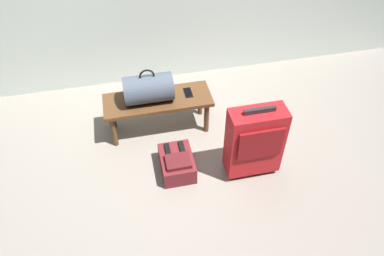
{
  "coord_description": "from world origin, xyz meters",
  "views": [
    {
      "loc": [
        -0.28,
        -1.94,
        2.57
      ],
      "look_at": [
        0.23,
        0.39,
        0.25
      ],
      "focal_mm": 34.64,
      "sensor_mm": 36.0,
      "label": 1
    }
  ],
  "objects_px": {
    "duffel_bag_slate": "(148,89)",
    "bench": "(158,103)",
    "suitcase_upright_red": "(255,141)",
    "cell_phone": "(188,93)",
    "backpack_maroon": "(177,163)"
  },
  "relations": [
    {
      "from": "suitcase_upright_red",
      "to": "backpack_maroon",
      "type": "height_order",
      "value": "suitcase_upright_red"
    },
    {
      "from": "cell_phone",
      "to": "backpack_maroon",
      "type": "bearing_deg",
      "value": -110.95
    },
    {
      "from": "cell_phone",
      "to": "bench",
      "type": "bearing_deg",
      "value": -175.4
    },
    {
      "from": "bench",
      "to": "suitcase_upright_red",
      "type": "xyz_separation_m",
      "value": [
        0.7,
        -0.7,
        0.05
      ]
    },
    {
      "from": "duffel_bag_slate",
      "to": "suitcase_upright_red",
      "type": "relative_size",
      "value": 0.61
    },
    {
      "from": "bench",
      "to": "suitcase_upright_red",
      "type": "height_order",
      "value": "suitcase_upright_red"
    },
    {
      "from": "duffel_bag_slate",
      "to": "cell_phone",
      "type": "relative_size",
      "value": 3.06
    },
    {
      "from": "cell_phone",
      "to": "suitcase_upright_red",
      "type": "relative_size",
      "value": 0.2
    },
    {
      "from": "suitcase_upright_red",
      "to": "cell_phone",
      "type": "bearing_deg",
      "value": 119.32
    },
    {
      "from": "cell_phone",
      "to": "backpack_maroon",
      "type": "relative_size",
      "value": 0.38
    },
    {
      "from": "cell_phone",
      "to": "suitcase_upright_red",
      "type": "bearing_deg",
      "value": -60.68
    },
    {
      "from": "duffel_bag_slate",
      "to": "bench",
      "type": "bearing_deg",
      "value": -0.0
    },
    {
      "from": "duffel_bag_slate",
      "to": "backpack_maroon",
      "type": "distance_m",
      "value": 0.71
    },
    {
      "from": "bench",
      "to": "duffel_bag_slate",
      "type": "xyz_separation_m",
      "value": [
        -0.08,
        0.0,
        0.19
      ]
    },
    {
      "from": "duffel_bag_slate",
      "to": "cell_phone",
      "type": "xyz_separation_m",
      "value": [
        0.37,
        0.02,
        -0.13
      ]
    }
  ]
}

